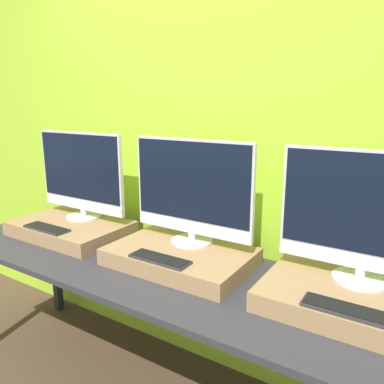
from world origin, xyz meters
name	(u,v)px	position (x,y,z in m)	size (l,w,h in m)	color
wall_back	(216,155)	(0.00, 0.82, 1.30)	(8.00, 0.04, 2.60)	#9ED12D
workbench	(171,281)	(0.00, 0.37, 0.73)	(2.75, 0.75, 0.79)	#2D2D33
wooden_riser_left	(71,228)	(-0.81, 0.45, 0.83)	(0.70, 0.46, 0.08)	#99754C
monitor_left	(81,175)	(-0.81, 0.56, 1.15)	(0.68, 0.22, 0.54)	silver
keyboard_left	(47,228)	(-0.81, 0.28, 0.88)	(0.30, 0.10, 0.01)	#2D2D2D
wooden_riser_center	(180,256)	(0.00, 0.45, 0.83)	(0.70, 0.46, 0.08)	#99754C
monitor_center	(192,191)	(0.00, 0.56, 1.15)	(0.68, 0.22, 0.54)	silver
keyboard_center	(160,259)	(0.00, 0.28, 0.88)	(0.30, 0.10, 0.01)	#2D2D2D
wooden_riser_right	(353,301)	(0.81, 0.45, 0.83)	(0.70, 0.46, 0.08)	#99754C
monitor_right	(366,216)	(0.81, 0.56, 1.15)	(0.68, 0.22, 0.54)	silver
keyboard_right	(346,310)	(0.81, 0.28, 0.88)	(0.30, 0.10, 0.01)	#2D2D2D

